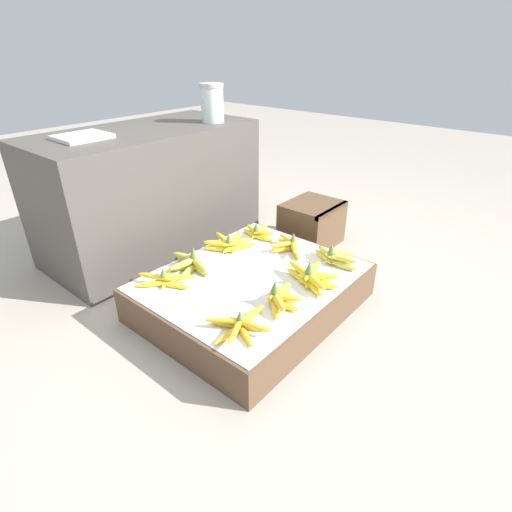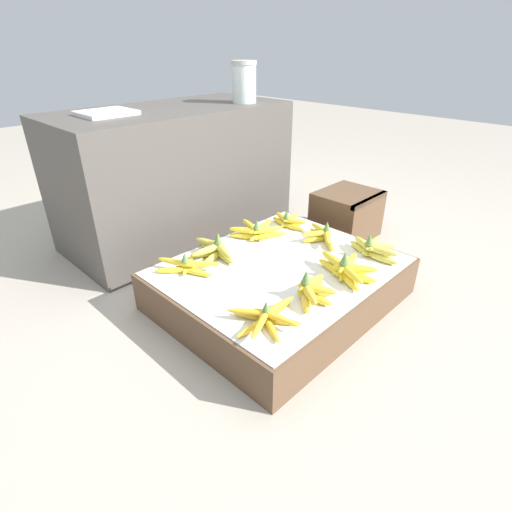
{
  "view_description": "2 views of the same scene",
  "coord_description": "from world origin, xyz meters",
  "px_view_note": "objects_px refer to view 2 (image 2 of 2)",
  "views": [
    {
      "loc": [
        -1.15,
        -0.99,
        1.09
      ],
      "look_at": [
        0.01,
        -0.01,
        0.27
      ],
      "focal_mm": 28.0,
      "sensor_mm": 36.0,
      "label": 1
    },
    {
      "loc": [
        -1.07,
        -0.91,
        0.98
      ],
      "look_at": [
        -0.02,
        0.12,
        0.18
      ],
      "focal_mm": 28.0,
      "sensor_mm": 36.0,
      "label": 2
    }
  ],
  "objects_px": {
    "glass_jar": "(244,82)",
    "banana_bunch_middle_right": "(322,235)",
    "banana_bunch_front_left": "(267,317)",
    "banana_bunch_back_midright": "(257,231)",
    "banana_bunch_back_midleft": "(214,250)",
    "banana_bunch_front_midleft": "(312,291)",
    "foam_tray_white": "(106,113)",
    "banana_bunch_front_right": "(373,249)",
    "banana_bunch_back_left": "(186,266)",
    "banana_bunch_front_midright": "(347,269)",
    "banana_bunch_back_right": "(289,221)",
    "wooden_crate": "(346,214)"
  },
  "relations": [
    {
      "from": "banana_bunch_front_midleft",
      "to": "banana_bunch_back_right",
      "type": "bearing_deg",
      "value": 47.7
    },
    {
      "from": "glass_jar",
      "to": "banana_bunch_middle_right",
      "type": "bearing_deg",
      "value": -105.47
    },
    {
      "from": "wooden_crate",
      "to": "banana_bunch_front_right",
      "type": "bearing_deg",
      "value": -135.97
    },
    {
      "from": "banana_bunch_back_left",
      "to": "banana_bunch_back_right",
      "type": "distance_m",
      "value": 0.62
    },
    {
      "from": "banana_bunch_front_midleft",
      "to": "wooden_crate",
      "type": "bearing_deg",
      "value": 25.28
    },
    {
      "from": "foam_tray_white",
      "to": "banana_bunch_middle_right",
      "type": "bearing_deg",
      "value": -59.12
    },
    {
      "from": "wooden_crate",
      "to": "banana_bunch_back_midleft",
      "type": "xyz_separation_m",
      "value": [
        -0.87,
        0.09,
        0.07
      ]
    },
    {
      "from": "banana_bunch_front_midleft",
      "to": "banana_bunch_back_left",
      "type": "xyz_separation_m",
      "value": [
        -0.19,
        0.47,
        -0.01
      ]
    },
    {
      "from": "banana_bunch_front_left",
      "to": "banana_bunch_back_midright",
      "type": "xyz_separation_m",
      "value": [
        0.44,
        0.47,
        0.01
      ]
    },
    {
      "from": "banana_bunch_front_left",
      "to": "foam_tray_white",
      "type": "bearing_deg",
      "value": 84.59
    },
    {
      "from": "banana_bunch_front_midright",
      "to": "glass_jar",
      "type": "relative_size",
      "value": 1.29
    },
    {
      "from": "banana_bunch_front_midleft",
      "to": "banana_bunch_back_midright",
      "type": "distance_m",
      "value": 0.54
    },
    {
      "from": "banana_bunch_front_midright",
      "to": "banana_bunch_back_left",
      "type": "bearing_deg",
      "value": 130.64
    },
    {
      "from": "banana_bunch_middle_right",
      "to": "foam_tray_white",
      "type": "height_order",
      "value": "foam_tray_white"
    },
    {
      "from": "banana_bunch_front_midright",
      "to": "wooden_crate",
      "type": "bearing_deg",
      "value": 32.67
    },
    {
      "from": "banana_bunch_front_right",
      "to": "foam_tray_white",
      "type": "distance_m",
      "value": 1.31
    },
    {
      "from": "wooden_crate",
      "to": "banana_bunch_front_midleft",
      "type": "distance_m",
      "value": 0.93
    },
    {
      "from": "wooden_crate",
      "to": "foam_tray_white",
      "type": "distance_m",
      "value": 1.3
    },
    {
      "from": "banana_bunch_back_midright",
      "to": "foam_tray_white",
      "type": "relative_size",
      "value": 0.99
    },
    {
      "from": "banana_bunch_back_left",
      "to": "foam_tray_white",
      "type": "height_order",
      "value": "foam_tray_white"
    },
    {
      "from": "banana_bunch_back_left",
      "to": "banana_bunch_back_midleft",
      "type": "bearing_deg",
      "value": 4.7
    },
    {
      "from": "glass_jar",
      "to": "foam_tray_white",
      "type": "xyz_separation_m",
      "value": [
        -0.7,
        0.16,
        -0.09
      ]
    },
    {
      "from": "banana_bunch_front_midright",
      "to": "banana_bunch_back_midright",
      "type": "relative_size",
      "value": 1.16
    },
    {
      "from": "banana_bunch_front_midleft",
      "to": "banana_bunch_front_right",
      "type": "relative_size",
      "value": 0.8
    },
    {
      "from": "banana_bunch_front_midleft",
      "to": "banana_bunch_back_midright",
      "type": "height_order",
      "value": "banana_bunch_front_midleft"
    },
    {
      "from": "wooden_crate",
      "to": "banana_bunch_front_midleft",
      "type": "xyz_separation_m",
      "value": [
        -0.84,
        -0.39,
        0.07
      ]
    },
    {
      "from": "banana_bunch_back_midleft",
      "to": "banana_bunch_middle_right",
      "type": "bearing_deg",
      "value": -27.9
    },
    {
      "from": "banana_bunch_front_left",
      "to": "banana_bunch_middle_right",
      "type": "distance_m",
      "value": 0.65
    },
    {
      "from": "banana_bunch_back_midleft",
      "to": "banana_bunch_front_midleft",
      "type": "bearing_deg",
      "value": -85.37
    },
    {
      "from": "wooden_crate",
      "to": "banana_bunch_front_midright",
      "type": "xyz_separation_m",
      "value": [
        -0.62,
        -0.4,
        0.07
      ]
    },
    {
      "from": "banana_bunch_middle_right",
      "to": "foam_tray_white",
      "type": "distance_m",
      "value": 1.11
    },
    {
      "from": "banana_bunch_front_midright",
      "to": "banana_bunch_back_right",
      "type": "relative_size",
      "value": 1.26
    },
    {
      "from": "banana_bunch_front_right",
      "to": "glass_jar",
      "type": "distance_m",
      "value": 1.11
    },
    {
      "from": "banana_bunch_back_left",
      "to": "glass_jar",
      "type": "bearing_deg",
      "value": 31.08
    },
    {
      "from": "banana_bunch_middle_right",
      "to": "banana_bunch_back_left",
      "type": "xyz_separation_m",
      "value": [
        -0.59,
        0.22,
        -0.0
      ]
    },
    {
      "from": "banana_bunch_front_midright",
      "to": "banana_bunch_back_left",
      "type": "relative_size",
      "value": 1.12
    },
    {
      "from": "banana_bunch_front_left",
      "to": "glass_jar",
      "type": "bearing_deg",
      "value": 48.93
    },
    {
      "from": "foam_tray_white",
      "to": "banana_bunch_front_midright",
      "type": "bearing_deg",
      "value": -73.77
    },
    {
      "from": "banana_bunch_front_left",
      "to": "glass_jar",
      "type": "relative_size",
      "value": 1.29
    },
    {
      "from": "banana_bunch_front_midright",
      "to": "banana_bunch_back_midleft",
      "type": "height_order",
      "value": "banana_bunch_front_midright"
    },
    {
      "from": "banana_bunch_front_right",
      "to": "banana_bunch_back_midright",
      "type": "xyz_separation_m",
      "value": [
        -0.22,
        0.48,
        -0.0
      ]
    },
    {
      "from": "banana_bunch_front_midleft",
      "to": "foam_tray_white",
      "type": "distance_m",
      "value": 1.21
    },
    {
      "from": "banana_bunch_middle_right",
      "to": "foam_tray_white",
      "type": "xyz_separation_m",
      "value": [
        -0.51,
        0.85,
        0.49
      ]
    },
    {
      "from": "banana_bunch_front_left",
      "to": "banana_bunch_front_right",
      "type": "relative_size",
      "value": 1.04
    },
    {
      "from": "banana_bunch_middle_right",
      "to": "banana_bunch_front_left",
      "type": "bearing_deg",
      "value": -159.53
    },
    {
      "from": "banana_bunch_front_left",
      "to": "banana_bunch_back_left",
      "type": "bearing_deg",
      "value": 87.67
    },
    {
      "from": "banana_bunch_front_midright",
      "to": "foam_tray_white",
      "type": "xyz_separation_m",
      "value": [
        -0.32,
        1.1,
        0.49
      ]
    },
    {
      "from": "banana_bunch_back_midleft",
      "to": "banana_bunch_back_right",
      "type": "distance_m",
      "value": 0.46
    },
    {
      "from": "banana_bunch_front_midleft",
      "to": "banana_bunch_back_midright",
      "type": "bearing_deg",
      "value": 65.26
    },
    {
      "from": "banana_bunch_front_midright",
      "to": "banana_bunch_front_left",
      "type": "bearing_deg",
      "value": 176.8
    }
  ]
}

